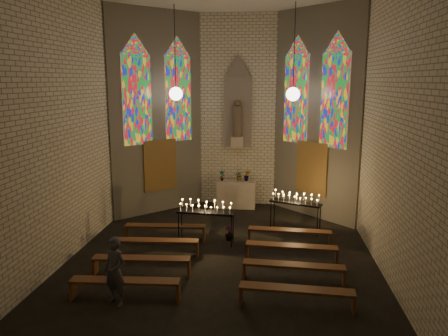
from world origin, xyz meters
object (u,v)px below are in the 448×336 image
at_px(votive_stand_right, 296,200).
at_px(aisle_flower_pot, 229,233).
at_px(visitor, 115,271).
at_px(votive_stand_left, 206,209).
at_px(altar, 236,194).

bearing_deg(votive_stand_right, aisle_flower_pot, -132.15).
distance_m(votive_stand_right, visitor, 6.37).
bearing_deg(votive_stand_left, votive_stand_right, 32.10).
bearing_deg(votive_stand_right, altar, 150.96).
bearing_deg(votive_stand_left, visitor, -105.67).
bearing_deg(aisle_flower_pot, visitor, -116.78).
height_order(altar, votive_stand_right, votive_stand_right).
bearing_deg(visitor, votive_stand_right, 75.20).
bearing_deg(visitor, votive_stand_left, 93.20).
relative_size(altar, votive_stand_right, 0.86).
bearing_deg(altar, visitor, -104.70).
height_order(votive_stand_left, votive_stand_right, votive_stand_left).
relative_size(votive_stand_left, visitor, 1.14).
height_order(altar, votive_stand_left, votive_stand_left).
relative_size(aisle_flower_pot, votive_stand_left, 0.26).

